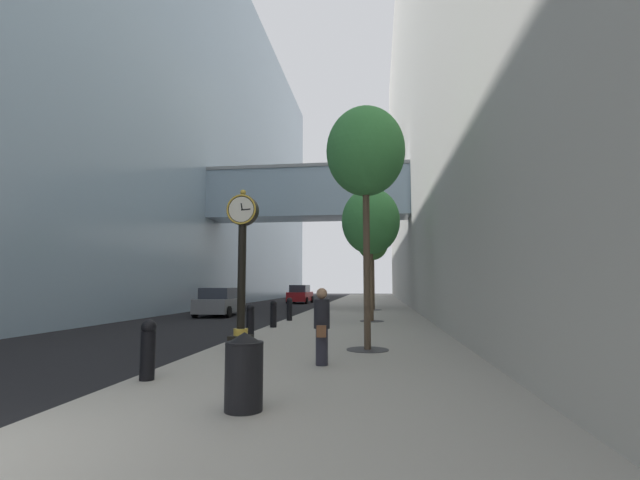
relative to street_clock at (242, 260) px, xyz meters
name	(u,v)px	position (x,y,z in m)	size (l,w,h in m)	color
ground_plane	(313,311)	(-0.86, 19.12, -2.49)	(110.00, 110.00, 0.00)	black
sidewalk_right	(364,308)	(2.58, 22.12, -2.42)	(6.89, 80.00, 0.14)	#9E998E
building_block_left	(170,119)	(-13.35, 22.11, 13.02)	(24.28, 80.00, 31.13)	#849EB2
building_block_right	(465,82)	(10.53, 22.12, 14.77)	(9.00, 80.00, 34.53)	#B7B2A8
street_clock	(242,260)	(0.00, 0.00, 0.00)	(0.84, 0.55, 4.29)	black
bollard_nearest	(148,348)	(-0.49, -3.91, -1.79)	(0.28, 0.28, 1.07)	black
bollard_third	(250,319)	(-0.49, 2.56, -1.79)	(0.28, 0.28, 1.07)	black
bollard_fourth	(273,313)	(-0.49, 5.80, -1.79)	(0.28, 0.28, 1.07)	black
bollard_fifth	(289,308)	(-0.49, 9.03, -1.79)	(0.28, 0.28, 1.07)	black
street_tree_near	(366,153)	(3.35, 0.22, 2.90)	(2.13, 2.13, 6.53)	#333335
street_tree_mid_near	(371,221)	(3.35, 9.15, 2.29)	(2.72, 2.72, 6.22)	#333335
street_tree_mid_far	(373,243)	(3.35, 18.07, 2.10)	(2.07, 2.07, 5.68)	#333335
trash_bin	(244,370)	(1.80, -5.54, -1.81)	(0.53, 0.53, 1.05)	black
pedestrian_walking	(322,325)	(2.44, -2.08, -1.50)	(0.37, 0.47, 1.62)	#23232D
car_red_near	(300,294)	(-3.79, 30.70, -1.65)	(2.11, 4.35, 1.75)	#AD191E
car_grey_mid	(220,302)	(-5.47, 13.37, -1.70)	(2.21, 4.25, 1.63)	slate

